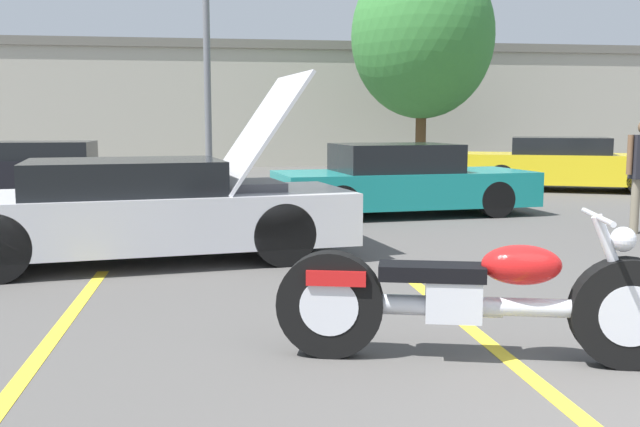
{
  "coord_description": "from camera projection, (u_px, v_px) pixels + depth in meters",
  "views": [
    {
      "loc": [
        -2.67,
        -2.71,
        1.57
      ],
      "look_at": [
        -1.81,
        3.23,
        0.8
      ],
      "focal_mm": 40.0,
      "sensor_mm": 36.0,
      "label": 1
    }
  ],
  "objects": [
    {
      "name": "tree_background",
      "position": [
        422.0,
        36.0,
        21.25
      ],
      "size": [
        4.26,
        4.26,
        6.57
      ],
      "color": "brown",
      "rests_on": "ground"
    },
    {
      "name": "parked_car_left_row",
      "position": [
        48.0,
        170.0,
        15.01
      ],
      "size": [
        4.81,
        1.84,
        1.17
      ],
      "rotation": [
        0.0,
        0.0,
        0.02
      ],
      "color": "black",
      "rests_on": "ground"
    },
    {
      "name": "parking_stripe_foreground",
      "position": [
        46.0,
        346.0,
        5.01
      ],
      "size": [
        0.12,
        5.14,
        0.01
      ],
      "primitive_type": "cube",
      "color": "yellow",
      "rests_on": "ground"
    },
    {
      "name": "far_building",
      "position": [
        287.0,
        102.0,
        26.94
      ],
      "size": [
        32.0,
        4.2,
        4.4
      ],
      "color": "#B2AD9E",
      "rests_on": "ground"
    },
    {
      "name": "show_car_hood_open",
      "position": [
        144.0,
        209.0,
        8.09
      ],
      "size": [
        4.89,
        2.45,
        2.13
      ],
      "rotation": [
        0.0,
        0.0,
        0.15
      ],
      "color": "silver",
      "rests_on": "ground"
    },
    {
      "name": "parking_stripe_middle",
      "position": [
        470.0,
        328.0,
        5.45
      ],
      "size": [
        0.12,
        5.14,
        0.01
      ],
      "primitive_type": "cube",
      "color": "yellow",
      "rests_on": "ground"
    },
    {
      "name": "parked_car_mid_left_row",
      "position": [
        401.0,
        181.0,
        12.13
      ],
      "size": [
        4.47,
        2.2,
        1.21
      ],
      "rotation": [
        0.0,
        0.0,
        0.11
      ],
      "color": "teal",
      "rests_on": "ground"
    },
    {
      "name": "motorcycle",
      "position": [
        474.0,
        299.0,
        4.66
      ],
      "size": [
        2.58,
        0.96,
        1.0
      ],
      "rotation": [
        0.0,
        0.0,
        -0.26
      ],
      "color": "black",
      "rests_on": "ground"
    },
    {
      "name": "parked_car_mid_right_row",
      "position": [
        566.0,
        165.0,
        16.47
      ],
      "size": [
        5.02,
        3.48,
        1.22
      ],
      "rotation": [
        0.0,
        0.0,
        -0.42
      ],
      "color": "yellow",
      "rests_on": "ground"
    }
  ]
}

